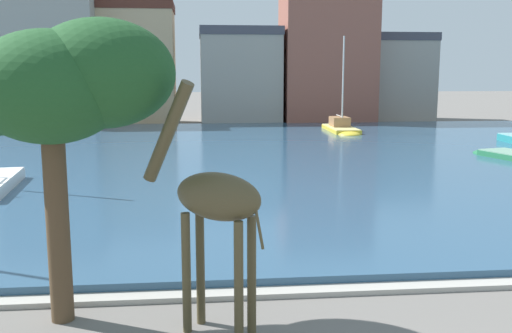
# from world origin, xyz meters

# --- Properties ---
(harbor_water) EXTENTS (87.39, 40.77, 0.30)m
(harbor_water) POSITION_xyz_m (0.00, 28.45, 0.15)
(harbor_water) COLOR #2D5170
(harbor_water) RESTS_ON ground
(quay_edge_coping) EXTENTS (87.39, 0.50, 0.12)m
(quay_edge_coping) POSITION_xyz_m (0.00, 7.82, 0.06)
(quay_edge_coping) COLOR #ADA89E
(quay_edge_coping) RESTS_ON ground
(giraffe_statue) EXTENTS (2.52, 2.06, 5.01)m
(giraffe_statue) POSITION_xyz_m (-2.73, 6.12, 2.56)
(giraffe_statue) COLOR #4C4228
(giraffe_statue) RESTS_ON ground
(sailboat_yellow) EXTENTS (2.12, 6.86, 7.76)m
(sailboat_yellow) POSITION_xyz_m (8.43, 40.23, 0.48)
(sailboat_yellow) COLOR gold
(sailboat_yellow) RESTS_ON ground
(shade_tree) EXTENTS (4.56, 3.12, 5.91)m
(shade_tree) POSITION_xyz_m (-5.58, 7.11, 4.65)
(shade_tree) COLOR brown
(shade_tree) RESTS_ON ground
(townhouse_narrow_midrow) EXTENTS (9.13, 8.15, 12.60)m
(townhouse_narrow_midrow) POSITION_xyz_m (-16.57, 51.35, 6.31)
(townhouse_narrow_midrow) COLOR gray
(townhouse_narrow_midrow) RESTS_ON ground
(townhouse_wide_warehouse) EXTENTS (8.80, 5.97, 11.52)m
(townhouse_wide_warehouse) POSITION_xyz_m (-9.52, 52.69, 5.77)
(townhouse_wide_warehouse) COLOR tan
(townhouse_wide_warehouse) RESTS_ON ground
(townhouse_corner_house) EXTENTS (7.77, 8.09, 9.20)m
(townhouse_corner_house) POSITION_xyz_m (1.16, 52.61, 4.61)
(townhouse_corner_house) COLOR gray
(townhouse_corner_house) RESTS_ON ground
(townhouse_tall_gabled) EXTENTS (8.90, 6.57, 13.27)m
(townhouse_tall_gabled) POSITION_xyz_m (9.66, 51.52, 6.65)
(townhouse_tall_gabled) COLOR #8E5142
(townhouse_tall_gabled) RESTS_ON ground
(townhouse_end_terrace) EXTENTS (6.59, 6.73, 8.92)m
(townhouse_end_terrace) POSITION_xyz_m (17.90, 54.68, 4.48)
(townhouse_end_terrace) COLOR gray
(townhouse_end_terrace) RESTS_ON ground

